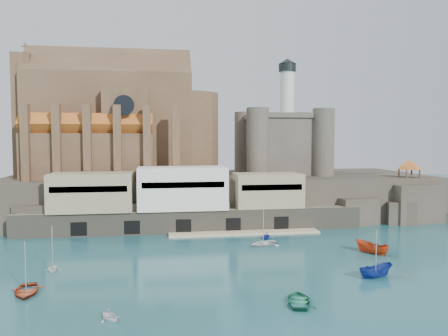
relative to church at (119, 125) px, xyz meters
The scene contains 15 objects.
ground 53.14m from the church, 60.03° to the right, with size 300.00×300.00×0.00m, color #194C54.
promontory 29.58m from the church, ahead, with size 100.00×36.00×10.00m.
quay 28.37m from the church, 53.41° to the right, with size 70.00×12.00×13.05m.
church is the anchor object (origin of this frame).
castle_keep 40.39m from the church, ahead, with size 21.20×21.20×29.30m.
rock_outcrop 70.41m from the church, 13.61° to the right, with size 14.50×10.50×8.70m.
pavilion 68.65m from the church, 13.48° to the right, with size 6.40×6.40×5.40m.
boat_0 57.90m from the church, 97.23° to the right, with size 4.18×1.21×5.86m, color #9D3719.
boat_1 66.49m from the church, 86.19° to the right, with size 2.48×1.51×2.87m, color white.
boat_2 69.49m from the church, 54.35° to the right, with size 2.05×2.10×5.44m, color navy.
boat_3 69.50m from the church, 67.56° to the right, with size 4.04×1.17×5.66m, color #1F7350.
boat_4 49.51m from the church, 97.43° to the right, with size 2.49×1.52×2.88m, color white.
boat_5 64.48m from the church, 43.64° to the right, with size 2.23×2.29×5.92m, color #BD3D13.
boat_6 48.90m from the church, 50.85° to the right, with size 4.19×1.21×5.86m, color silver.
boat_7 46.72m from the church, 44.61° to the right, with size 2.73×1.67×3.17m, color navy.
Camera 1 is at (-14.80, -66.12, 18.68)m, focal length 35.00 mm.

